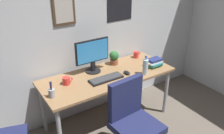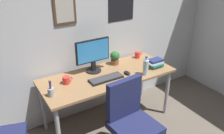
{
  "view_description": "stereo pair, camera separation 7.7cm",
  "coord_description": "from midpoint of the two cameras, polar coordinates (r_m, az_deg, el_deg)",
  "views": [
    {
      "loc": [
        -1.25,
        -0.52,
        2.14
      ],
      "look_at": [
        0.15,
        1.63,
        0.88
      ],
      "focal_mm": 37.81,
      "sensor_mm": 36.0,
      "label": 1
    },
    {
      "loc": [
        -1.18,
        -0.56,
        2.14
      ],
      "look_at": [
        0.15,
        1.63,
        0.88
      ],
      "focal_mm": 37.81,
      "sensor_mm": 36.0,
      "label": 2
    }
  ],
  "objects": [
    {
      "name": "wall_back",
      "position": [
        3.07,
        -6.9,
        10.13
      ],
      "size": [
        4.4,
        0.1,
        2.6
      ],
      "color": "silver",
      "rests_on": "ground_plane"
    },
    {
      "name": "desk",
      "position": [
        3.04,
        -0.26,
        -3.11
      ],
      "size": [
        1.71,
        0.69,
        0.73
      ],
      "color": "#936D47",
      "rests_on": "ground_plane"
    },
    {
      "name": "office_chair",
      "position": [
        2.6,
        5.41,
        -12.36
      ],
      "size": [
        0.56,
        0.57,
        0.95
      ],
      "color": "#1E234C",
      "rests_on": "ground_plane"
    },
    {
      "name": "monitor",
      "position": [
        2.99,
        -3.92,
        3.1
      ],
      "size": [
        0.46,
        0.2,
        0.43
      ],
      "color": "black",
      "rests_on": "desk"
    },
    {
      "name": "keyboard",
      "position": [
        2.88,
        -0.68,
        -2.82
      ],
      "size": [
        0.43,
        0.15,
        0.03
      ],
      "color": "black",
      "rests_on": "desk"
    },
    {
      "name": "computer_mouse",
      "position": [
        3.01,
        4.4,
        -1.42
      ],
      "size": [
        0.06,
        0.11,
        0.04
      ],
      "color": "black",
      "rests_on": "desk"
    },
    {
      "name": "water_bottle",
      "position": [
        2.99,
        8.89,
        -0.02
      ],
      "size": [
        0.07,
        0.07,
        0.25
      ],
      "color": "silver",
      "rests_on": "desk"
    },
    {
      "name": "coffee_mug_near",
      "position": [
        2.83,
        -10.22,
        -3.14
      ],
      "size": [
        0.13,
        0.09,
        0.09
      ],
      "color": "red",
      "rests_on": "desk"
    },
    {
      "name": "coffee_mug_far",
      "position": [
        3.48,
        6.82,
        2.93
      ],
      "size": [
        0.11,
        0.08,
        0.09
      ],
      "color": "red",
      "rests_on": "desk"
    },
    {
      "name": "potted_plant",
      "position": [
        3.23,
        1.38,
        2.36
      ],
      "size": [
        0.13,
        0.13,
        0.2
      ],
      "color": "brown",
      "rests_on": "desk"
    },
    {
      "name": "pen_cup",
      "position": [
        2.62,
        -13.73,
        -5.84
      ],
      "size": [
        0.07,
        0.07,
        0.2
      ],
      "color": "#9EA0A5",
      "rests_on": "desk"
    },
    {
      "name": "book_stack_left",
      "position": [
        3.24,
        11.08,
        0.94
      ],
      "size": [
        0.22,
        0.17,
        0.11
      ],
      "color": "#33723F",
      "rests_on": "desk"
    }
  ]
}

